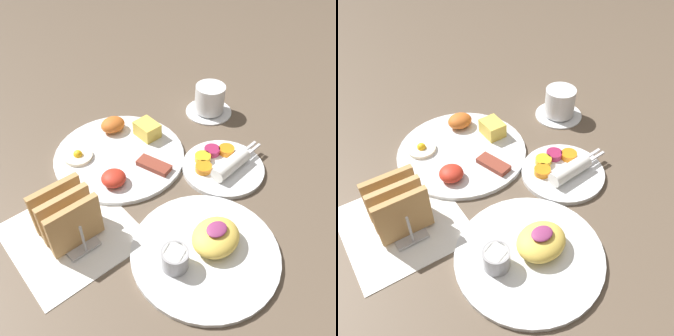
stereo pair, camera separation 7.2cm
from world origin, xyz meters
The scene contains 7 objects.
ground_plane centered at (0.00, 0.00, 0.00)m, with size 3.00×3.00×0.00m, color brown.
napkin_flat centered at (-0.15, 0.06, 0.00)m, with size 0.22×0.22×0.00m.
plate_breakfast centered at (0.04, 0.18, 0.01)m, with size 0.30×0.30×0.05m.
plate_condiments centered at (0.19, 0.00, 0.01)m, with size 0.19×0.18×0.04m.
plate_foreground centered at (0.01, -0.13, 0.01)m, with size 0.27×0.27×0.06m.
toast_rack centered at (-0.15, 0.06, 0.05)m, with size 0.10×0.12×0.10m.
coffee_cup centered at (0.32, 0.18, 0.04)m, with size 0.12×0.12×0.08m.
Camera 2 is at (-0.23, -0.42, 0.58)m, focal length 40.00 mm.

